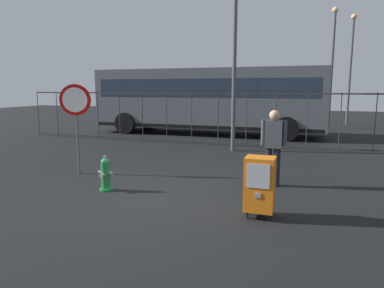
{
  "coord_description": "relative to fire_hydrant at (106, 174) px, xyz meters",
  "views": [
    {
      "loc": [
        2.79,
        -5.97,
        2.12
      ],
      "look_at": [
        0.3,
        1.2,
        0.9
      ],
      "focal_mm": 32.28,
      "sensor_mm": 36.0,
      "label": 1
    }
  ],
  "objects": [
    {
      "name": "newspaper_box_primary",
      "position": [
        3.27,
        -0.48,
        0.22
      ],
      "size": [
        0.48,
        0.42,
        1.02
      ],
      "color": "black",
      "rests_on": "ground_plane"
    },
    {
      "name": "fire_hydrant",
      "position": [
        0.0,
        0.0,
        0.0
      ],
      "size": [
        0.33,
        0.32,
        0.75
      ],
      "color": "#1E7238",
      "rests_on": "ground_plane"
    },
    {
      "name": "bus_near",
      "position": [
        -0.62,
        9.52,
        1.36
      ],
      "size": [
        10.52,
        2.83,
        3.0
      ],
      "rotation": [
        0.0,
        0.0,
        0.01
      ],
      "color": "#4C5156",
      "rests_on": "ground_plane"
    },
    {
      "name": "ground_plane",
      "position": [
        1.23,
        -0.07,
        -0.35
      ],
      "size": [
        60.0,
        60.0,
        0.0
      ],
      "primitive_type": "plane",
      "color": "black"
    },
    {
      "name": "stop_sign",
      "position": [
        -1.45,
        1.02,
        1.25
      ],
      "size": [
        0.71,
        0.31,
        2.23
      ],
      "color": "#4C4F54",
      "rests_on": "ground_plane"
    },
    {
      "name": "street_light_near_left",
      "position": [
        5.98,
        16.2,
        3.34
      ],
      "size": [
        0.32,
        0.32,
        6.3
      ],
      "color": "#4C4F54",
      "rests_on": "ground_plane"
    },
    {
      "name": "fence_barrier",
      "position": [
        1.23,
        6.52,
        0.67
      ],
      "size": [
        18.03,
        0.04,
        2.0
      ],
      "color": "#2D2D33",
      "rests_on": "ground_plane"
    },
    {
      "name": "street_light_far_left",
      "position": [
        1.49,
        5.51,
        4.12
      ],
      "size": [
        0.32,
        0.32,
        7.79
      ],
      "color": "#4C4F54",
      "rests_on": "ground_plane"
    },
    {
      "name": "pedestrian",
      "position": [
        3.27,
        1.5,
        0.6
      ],
      "size": [
        0.55,
        0.22,
        1.67
      ],
      "color": "black",
      "rests_on": "ground_plane"
    },
    {
      "name": "street_light_near_right",
      "position": [
        4.88,
        14.0,
        3.34
      ],
      "size": [
        0.32,
        0.32,
        6.29
      ],
      "color": "#4C4F54",
      "rests_on": "ground_plane"
    }
  ]
}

